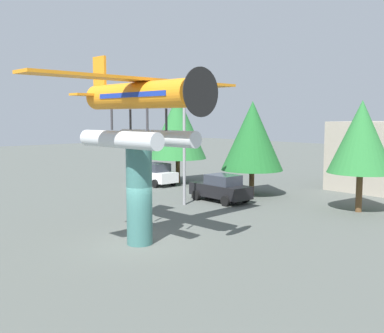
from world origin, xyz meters
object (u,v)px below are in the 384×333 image
car_mid_black (221,188)px  tree_west (178,127)px  display_pedestal (139,196)px  tree_east (252,136)px  floatplane_monument (140,107)px  car_near_white (154,174)px  tree_center_back (361,137)px  streetlight_primary (186,136)px

car_mid_black → tree_west: bearing=-21.0°
display_pedestal → tree_east: (-4.88, 12.86, 2.05)m
floatplane_monument → tree_east: floatplane_monument is taller
car_near_white → tree_west: tree_west is taller
floatplane_monument → tree_center_back: size_ratio=1.63×
floatplane_monument → car_mid_black: 11.79m
floatplane_monument → car_near_white: size_ratio=2.49×
car_mid_black → car_near_white: bearing=-7.4°
car_near_white → tree_east: 9.27m
streetlight_primary → tree_east: size_ratio=1.12×
car_near_white → car_mid_black: (8.66, -1.12, 0.00)m
car_near_white → tree_east: size_ratio=0.64×
car_near_white → streetlight_primary: streetlight_primary is taller
car_near_white → streetlight_primary: bearing=156.1°
tree_east → tree_center_back: size_ratio=1.02×
car_near_white → streetlight_primary: size_ratio=0.58×
floatplane_monument → tree_west: 18.10m
car_near_white → car_mid_black: size_ratio=1.00×
car_mid_black → tree_west: size_ratio=0.58×
display_pedestal → car_mid_black: bearing=115.8°
display_pedestal → tree_west: bearing=135.1°
display_pedestal → streetlight_primary: streetlight_primary is taller
tree_west → tree_east: tree_west is taller
floatplane_monument → tree_west: bearing=132.0°
display_pedestal → floatplane_monument: floatplane_monument is taller
tree_west → tree_east: (7.85, 0.18, -0.51)m
floatplane_monument → car_near_white: (-13.42, 10.69, -4.98)m
tree_center_back → car_mid_black: bearing=-153.9°
display_pedestal → streetlight_primary: size_ratio=0.57×
tree_east → tree_center_back: (7.77, 0.40, 0.17)m
car_near_white → car_mid_black: bearing=172.6°
display_pedestal → tree_center_back: (2.89, 13.26, 2.22)m
streetlight_primary → tree_east: 5.79m
tree_west → tree_center_back: (15.61, 0.57, -0.34)m
display_pedestal → tree_west: (-12.73, 12.68, 2.56)m
streetlight_primary → tree_east: streetlight_primary is taller
car_mid_black → floatplane_monument: bearing=116.4°
display_pedestal → floatplane_monument: (0.13, 0.01, 3.76)m
car_near_white → tree_west: 4.30m
car_mid_black → tree_east: 4.64m
car_mid_black → tree_east: (-0.26, 3.28, 3.26)m
car_near_white → tree_east: tree_east is taller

